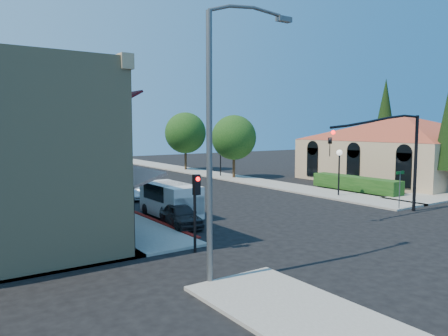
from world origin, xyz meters
TOP-DOWN VIEW (x-y plane):
  - ground at (0.00, 0.00)m, footprint 120.00×120.00m
  - sidewalk_left at (-8.75, 27.00)m, footprint 3.50×50.00m
  - sidewalk_right at (8.75, 27.00)m, footprint 3.50×50.00m
  - curb_red_strip at (-6.90, 8.00)m, footprint 0.25×10.00m
  - mission_building at (21.99, 11.50)m, footprint 30.12×30.12m
  - hedge at (11.70, 9.00)m, footprint 1.40×8.00m
  - conifer_far at (28.00, 18.00)m, footprint 3.20×3.20m
  - street_tree_a at (8.80, 22.00)m, footprint 4.56×4.56m
  - street_tree_b at (8.80, 32.00)m, footprint 4.94×4.94m
  - signal_mast_arm at (5.86, 1.50)m, footprint 8.01×0.39m
  - secondary_signal at (-8.00, 1.41)m, footprint 0.28×0.42m
  - cobra_streetlight at (-9.15, -2.00)m, footprint 3.60×0.25m
  - street_name_sign at (7.50, 2.20)m, footprint 0.80×0.06m
  - lamppost_left_near at (-8.50, 8.00)m, footprint 0.44×0.44m
  - lamppost_left_far at (-8.50, 22.00)m, footprint 0.44×0.44m
  - lamppost_right_near at (8.50, 8.00)m, footprint 0.44×0.44m
  - lamppost_right_far at (8.50, 24.00)m, footprint 0.44×0.44m
  - white_van at (-5.50, 8.46)m, footprint 1.99×4.45m
  - parked_car_a at (-6.20, 6.00)m, footprint 1.94×3.77m
  - parked_car_b at (-4.80, 15.81)m, footprint 1.70×3.66m
  - parked_car_c at (-4.80, 20.00)m, footprint 1.79×4.27m
  - parked_car_d at (-6.20, 31.54)m, footprint 1.98×4.08m

SIDE VIEW (x-z plane):
  - ground at x=0.00m, z-range 0.00..0.00m
  - curb_red_strip at x=-6.90m, z-range -0.03..0.03m
  - hedge at x=11.70m, z-range -0.55..0.55m
  - sidewalk_left at x=-8.75m, z-range 0.00..0.12m
  - sidewalk_right at x=8.75m, z-range 0.00..0.12m
  - parked_car_d at x=-6.20m, z-range 0.00..1.12m
  - parked_car_b at x=-4.80m, z-range 0.00..1.16m
  - parked_car_a at x=-6.20m, z-range 0.00..1.23m
  - parked_car_c at x=-4.80m, z-range 0.00..1.23m
  - white_van at x=-5.50m, z-range 0.15..2.12m
  - street_name_sign at x=7.50m, z-range 0.45..2.95m
  - secondary_signal at x=-8.00m, z-range 0.66..3.98m
  - lamppost_left_near at x=-8.50m, z-range 0.95..4.52m
  - lamppost_left_far at x=-8.50m, z-range 0.95..4.52m
  - lamppost_right_near at x=8.50m, z-range 0.95..4.52m
  - lamppost_right_far at x=8.50m, z-range 0.95..4.52m
  - mission_building at x=21.99m, z-range 0.55..6.95m
  - signal_mast_arm at x=5.86m, z-range 1.09..7.09m
  - street_tree_a at x=8.80m, z-range 0.95..7.43m
  - street_tree_b at x=8.80m, z-range 1.03..8.05m
  - cobra_streetlight at x=-9.15m, z-range 0.61..9.92m
  - conifer_far at x=28.00m, z-range 0.86..11.86m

